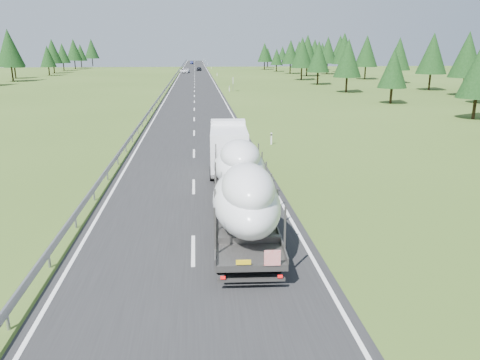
{
  "coord_description": "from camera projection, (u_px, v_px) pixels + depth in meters",
  "views": [
    {
      "loc": [
        0.27,
        -8.41,
        7.86
      ],
      "look_at": [
        2.25,
        12.86,
        1.81
      ],
      "focal_mm": 35.0,
      "sensor_mm": 36.0,
      "label": 1
    }
  ],
  "objects": [
    {
      "name": "road_surface",
      "position": [
        194.0,
        84.0,
        105.97
      ],
      "size": [
        10.0,
        400.0,
        0.02
      ],
      "primitive_type": "cube",
      "color": "black",
      "rests_on": "ground"
    },
    {
      "name": "guardrail",
      "position": [
        171.0,
        81.0,
        105.28
      ],
      "size": [
        0.1,
        400.0,
        0.76
      ],
      "color": "slate",
      "rests_on": "ground"
    },
    {
      "name": "marker_posts",
      "position": [
        214.0,
        70.0,
        159.09
      ],
      "size": [
        0.13,
        350.08,
        1.0
      ],
      "color": "silver",
      "rests_on": "ground"
    },
    {
      "name": "highway_sign",
      "position": [
        233.0,
        82.0,
        86.96
      ],
      "size": [
        0.08,
        0.9,
        2.6
      ],
      "color": "slate",
      "rests_on": "ground"
    },
    {
      "name": "tree_line_right",
      "position": [
        378.0,
        54.0,
        99.22
      ],
      "size": [
        28.32,
        244.84,
        12.0
      ],
      "color": "black",
      "rests_on": "ground"
    },
    {
      "name": "boat_truck",
      "position": [
        239.0,
        173.0,
        22.87
      ],
      "size": [
        3.06,
        17.58,
        3.69
      ],
      "color": "white",
      "rests_on": "ground"
    },
    {
      "name": "distant_van",
      "position": [
        185.0,
        70.0,
        151.67
      ],
      "size": [
        3.09,
        5.78,
        1.54
      ],
      "primitive_type": "imported",
      "rotation": [
        0.0,
        0.0,
        -0.1
      ],
      "color": "white",
      "rests_on": "ground"
    },
    {
      "name": "distant_car_dark",
      "position": [
        199.0,
        69.0,
        165.93
      ],
      "size": [
        1.96,
        4.15,
        1.37
      ],
      "primitive_type": "imported",
      "rotation": [
        0.0,
        0.0,
        -0.09
      ],
      "color": "black",
      "rests_on": "ground"
    },
    {
      "name": "distant_car_blue",
      "position": [
        192.0,
        63.0,
        235.36
      ],
      "size": [
        1.68,
        4.48,
        1.46
      ],
      "primitive_type": "imported",
      "rotation": [
        0.0,
        0.0,
        -0.03
      ],
      "color": "#191F47",
      "rests_on": "ground"
    }
  ]
}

